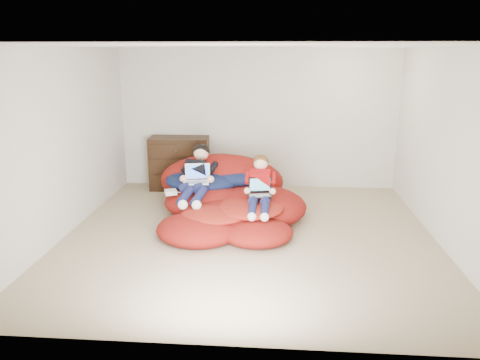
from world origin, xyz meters
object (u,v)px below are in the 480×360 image
object	(u,v)px
dresser	(180,163)
beanbag_pile	(227,199)
laptop_white	(197,177)
laptop_black	(260,191)
older_boy	(198,173)
younger_boy	(260,185)

from	to	relation	value
dresser	beanbag_pile	distance (m)	1.82
beanbag_pile	laptop_white	xyz separation A→B (m)	(-0.44, -0.09, 0.36)
beanbag_pile	dresser	bearing A→B (deg)	124.35
laptop_black	laptop_white	bearing A→B (deg)	159.93
laptop_white	older_boy	bearing A→B (deg)	90.00
dresser	laptop_white	xyz separation A→B (m)	(0.59, -1.59, 0.17)
laptop_white	laptop_black	xyz separation A→B (m)	(0.95, -0.35, -0.08)
dresser	laptop_black	distance (m)	2.47
beanbag_pile	older_boy	distance (m)	0.59
older_boy	laptop_black	size ratio (longest dim) A/B	3.49
dresser	older_boy	distance (m)	1.60
beanbag_pile	laptop_black	size ratio (longest dim) A/B	6.74
laptop_white	beanbag_pile	bearing A→B (deg)	12.18
beanbag_pile	laptop_black	world-z (taller)	beanbag_pile
younger_boy	beanbag_pile	bearing A→B (deg)	141.88
older_boy	younger_boy	size ratio (longest dim) A/B	1.31
older_boy	laptop_white	world-z (taller)	older_boy
dresser	beanbag_pile	world-z (taller)	dresser
laptop_white	laptop_black	world-z (taller)	laptop_white
dresser	laptop_white	world-z (taller)	dresser
beanbag_pile	laptop_white	distance (m)	0.58
older_boy	laptop_black	xyz separation A→B (m)	(0.95, -0.47, -0.11)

